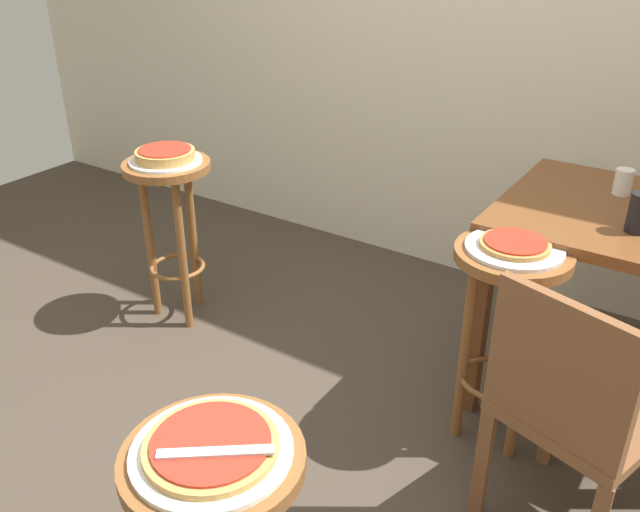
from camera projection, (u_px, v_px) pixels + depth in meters
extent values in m
plane|color=#42382D|center=(256.00, 444.00, 2.38)|extent=(6.00, 6.00, 0.00)
cylinder|color=brown|center=(213.00, 460.00, 1.32)|extent=(0.37, 0.37, 0.03)
cylinder|color=white|center=(212.00, 451.00, 1.30)|extent=(0.32, 0.32, 0.01)
cylinder|color=tan|center=(211.00, 446.00, 1.30)|extent=(0.26, 0.26, 0.01)
cylinder|color=red|center=(211.00, 442.00, 1.29)|extent=(0.23, 0.23, 0.01)
cylinder|color=brown|center=(166.00, 166.00, 2.81)|extent=(0.37, 0.37, 0.03)
cylinder|color=brown|center=(193.00, 236.00, 3.06)|extent=(0.04, 0.04, 0.70)
cylinder|color=brown|center=(150.00, 245.00, 2.99)|extent=(0.04, 0.04, 0.70)
cylinder|color=brown|center=(182.00, 256.00, 2.89)|extent=(0.04, 0.04, 0.70)
torus|color=brown|center=(177.00, 267.00, 3.03)|extent=(0.25, 0.25, 0.02)
cylinder|color=silver|center=(166.00, 161.00, 2.80)|extent=(0.30, 0.30, 0.01)
cylinder|color=tan|center=(165.00, 155.00, 2.79)|extent=(0.24, 0.24, 0.04)
cylinder|color=red|center=(165.00, 149.00, 2.78)|extent=(0.22, 0.22, 0.01)
cylinder|color=brown|center=(513.00, 255.00, 2.09)|extent=(0.37, 0.37, 0.03)
cylinder|color=brown|center=(511.00, 337.00, 2.35)|extent=(0.04, 0.04, 0.70)
cylinder|color=brown|center=(465.00, 352.00, 2.27)|extent=(0.04, 0.04, 0.70)
cylinder|color=brown|center=(522.00, 372.00, 2.17)|extent=(0.04, 0.04, 0.70)
torus|color=brown|center=(495.00, 379.00, 2.31)|extent=(0.25, 0.25, 0.02)
cylinder|color=silver|center=(514.00, 248.00, 2.08)|extent=(0.30, 0.30, 0.01)
cylinder|color=#B78442|center=(515.00, 244.00, 2.07)|extent=(0.22, 0.22, 0.01)
cylinder|color=red|center=(515.00, 241.00, 2.07)|extent=(0.19, 0.19, 0.01)
cube|color=brown|center=(478.00, 325.00, 2.39)|extent=(0.06, 0.06, 0.73)
cube|color=brown|center=(537.00, 254.00, 2.88)|extent=(0.06, 0.06, 0.73)
cylinder|color=black|center=(639.00, 213.00, 2.11)|extent=(0.07, 0.07, 0.13)
cylinder|color=silver|center=(623.00, 182.00, 2.39)|extent=(0.06, 0.06, 0.09)
cube|color=brown|center=(584.00, 410.00, 1.88)|extent=(0.50, 0.50, 0.04)
cube|color=brown|center=(560.00, 372.00, 1.68)|extent=(0.39, 0.15, 0.40)
cube|color=brown|center=(553.00, 413.00, 2.21)|extent=(0.04, 0.04, 0.42)
cube|color=brown|center=(482.00, 464.00, 2.01)|extent=(0.04, 0.04, 0.42)
cube|color=silver|center=(215.00, 452.00, 1.26)|extent=(0.19, 0.15, 0.01)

